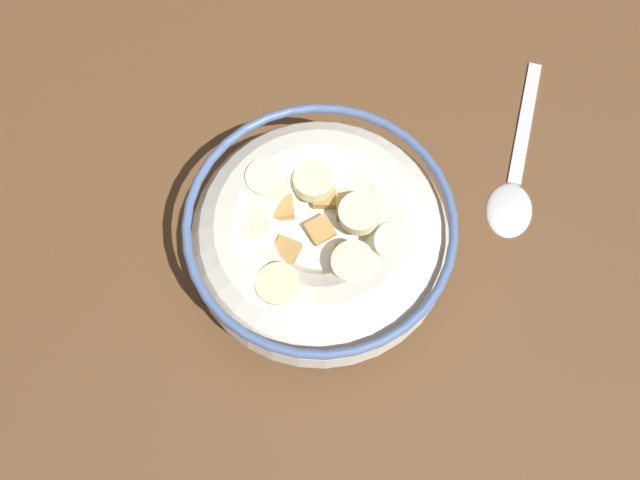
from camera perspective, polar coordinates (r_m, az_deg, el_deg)
name	(u,v)px	position (r cm, az deg, el deg)	size (l,w,h in cm)	color
ground_plane	(320,260)	(47.51, 0.00, -1.78)	(96.57, 96.57, 2.00)	brown
cereal_bowl	(320,238)	(43.37, -0.01, 0.20)	(17.38, 17.38, 6.69)	silver
spoon	(514,185)	(50.49, 16.58, 4.58)	(6.43, 15.52, 0.80)	silver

